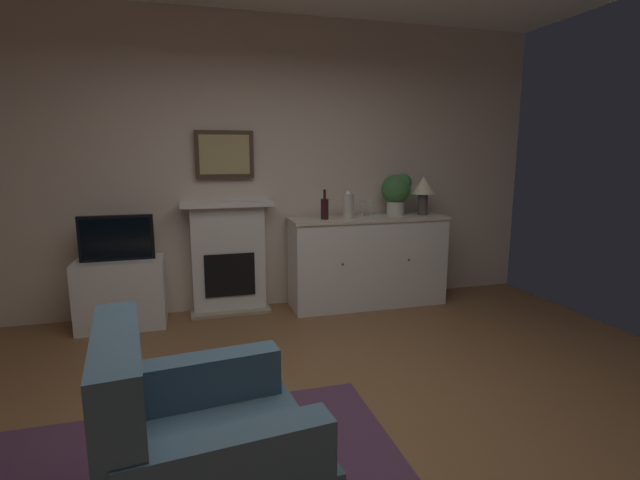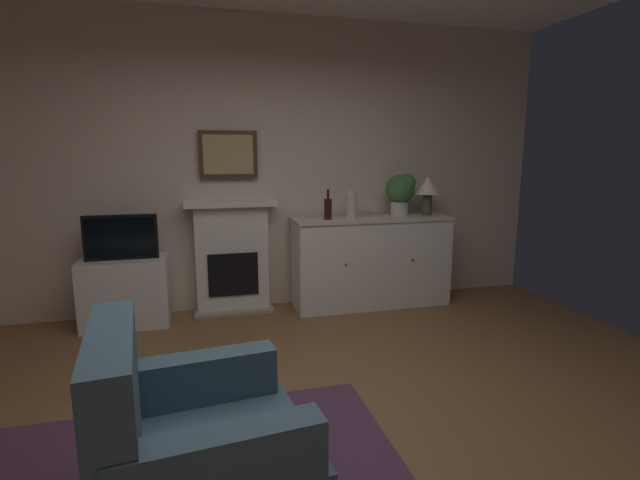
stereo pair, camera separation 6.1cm
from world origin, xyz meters
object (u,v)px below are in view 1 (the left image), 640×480
wine_bottle (325,208)px  tv_set (117,238)px  potted_plant_small (397,190)px  table_lamp (423,188)px  armchair (198,453)px  fireplace_unit (229,257)px  framed_picture (224,155)px  wine_glass_left (362,205)px  tv_cabinet (121,293)px  vase_decorative (348,204)px  sideboard_cabinet (368,261)px  wine_glass_center (371,205)px

wine_bottle → tv_set: bearing=178.9°
wine_bottle → potted_plant_small: (0.80, 0.09, 0.15)m
table_lamp → armchair: 3.64m
fireplace_unit → framed_picture: framed_picture is taller
fireplace_unit → wine_glass_left: bearing=-8.9°
fireplace_unit → potted_plant_small: size_ratio=2.56×
tv_cabinet → potted_plant_small: potted_plant_small is taller
vase_decorative → potted_plant_small: 0.58m
vase_decorative → wine_glass_left: bearing=7.5°
wine_bottle → tv_cabinet: (-1.89, 0.06, -0.72)m
sideboard_cabinet → tv_set: tv_set is taller
wine_glass_center → potted_plant_small: size_ratio=0.38×
wine_glass_left → tv_set: (-2.29, 0.02, -0.22)m
table_lamp → fireplace_unit: bearing=174.9°
framed_picture → wine_bottle: framed_picture is taller
vase_decorative → tv_cabinet: bearing=178.3°
fireplace_unit → wine_glass_left: (1.31, -0.21, 0.49)m
table_lamp → tv_set: (-2.97, -0.01, -0.38)m
sideboard_cabinet → table_lamp: 0.95m
framed_picture → potted_plant_small: (1.72, -0.18, -0.36)m
sideboard_cabinet → potted_plant_small: size_ratio=3.76×
wine_bottle → wine_glass_center: wine_bottle is taller
framed_picture → tv_set: framed_picture is taller
tv_cabinet → vase_decorative: bearing=-1.7°
fireplace_unit → tv_set: 1.03m
framed_picture → tv_cabinet: 1.58m
wine_bottle → tv_cabinet: 2.02m
table_lamp → wine_bottle: 1.09m
framed_picture → armchair: framed_picture is taller
sideboard_cabinet → tv_cabinet: size_ratio=2.15×
sideboard_cabinet → tv_cabinet: 2.37m
wine_glass_center → armchair: wine_glass_center is taller
table_lamp → armchair: bearing=-131.8°
fireplace_unit → armchair: fireplace_unit is taller
tv_cabinet → armchair: armchair is taller
tv_set → potted_plant_small: size_ratio=1.44×
framed_picture → armchair: 3.11m
fireplace_unit → framed_picture: bearing=90.0°
wine_glass_left → potted_plant_small: (0.41, 0.07, 0.13)m
tv_set → potted_plant_small: 2.72m
wine_bottle → wine_glass_left: bearing=2.1°
table_lamp → tv_set: bearing=-179.8°
sideboard_cabinet → potted_plant_small: potted_plant_small is taller
tv_set → potted_plant_small: bearing=1.1°
sideboard_cabinet → wine_bottle: bearing=-174.7°
tv_set → armchair: 2.74m
framed_picture → table_lamp: (2.00, -0.22, -0.34)m
table_lamp → wine_bottle: (-1.08, -0.04, -0.17)m
wine_bottle → potted_plant_small: 0.82m
fireplace_unit → sideboard_cabinet: fireplace_unit is taller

